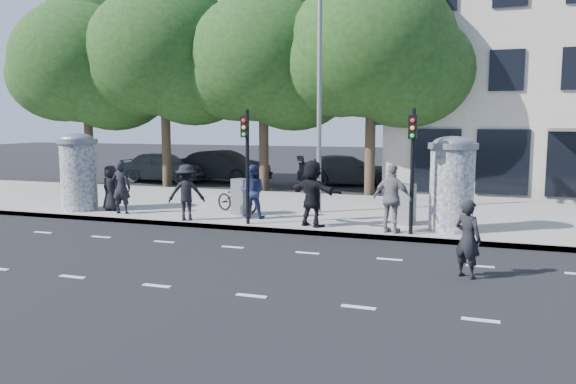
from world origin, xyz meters
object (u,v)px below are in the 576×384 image
(ped_f, at_px, (312,193))
(cabinet_left, at_px, (241,197))
(ad_column_right, at_px, (452,182))
(ped_b, at_px, (121,188))
(traffic_pole_far, at_px, (412,158))
(man_road, at_px, (468,239))
(ped_d, at_px, (186,192))
(car_left, at_px, (163,167))
(bicycle, at_px, (237,198))
(ped_c, at_px, (253,191))
(car_right, at_px, (348,170))
(ped_a, at_px, (111,188))
(traffic_pole_near, at_px, (247,155))
(cabinet_right, at_px, (404,204))
(ped_e, at_px, (392,199))
(street_lamp, at_px, (319,73))
(car_mid, at_px, (224,166))
(ad_column_left, at_px, (78,170))

(ped_f, xyz_separation_m, cabinet_left, (-2.79, 1.24, -0.38))
(ad_column_right, relative_size, ped_b, 1.52)
(traffic_pole_far, xyz_separation_m, man_road, (1.53, -3.41, -1.42))
(ped_d, distance_m, cabinet_left, 1.94)
(ped_b, bearing_deg, car_left, -73.40)
(car_left, bearing_deg, bicycle, -136.25)
(ped_c, xyz_separation_m, cabinet_left, (-0.60, 0.49, -0.26))
(ped_c, xyz_separation_m, car_right, (0.51, 11.52, -0.25))
(ped_a, xyz_separation_m, car_right, (5.71, 11.67, -0.18))
(ped_b, xyz_separation_m, ped_d, (2.67, -0.43, -0.01))
(traffic_pole_near, height_order, cabinet_right, traffic_pole_near)
(traffic_pole_far, height_order, ped_c, traffic_pole_far)
(traffic_pole_near, xyz_separation_m, traffic_pole_far, (4.80, 0.00, 0.00))
(traffic_pole_far, xyz_separation_m, ped_d, (-6.86, 0.06, -1.21))
(traffic_pole_far, distance_m, ped_a, 10.39)
(traffic_pole_near, xyz_separation_m, ped_a, (-5.46, 0.92, -1.30))
(ped_d, height_order, man_road, ped_d)
(ped_e, bearing_deg, ped_c, 2.22)
(ad_column_right, height_order, street_lamp, street_lamp)
(street_lamp, bearing_deg, man_road, -51.73)
(traffic_pole_far, relative_size, car_left, 0.71)
(ad_column_right, distance_m, car_mid, 16.41)
(traffic_pole_far, bearing_deg, car_mid, 133.10)
(ped_b, bearing_deg, ad_column_left, -14.34)
(ped_e, bearing_deg, street_lamp, -29.20)
(ped_a, xyz_separation_m, ped_b, (0.73, -0.43, 0.09))
(traffic_pole_near, distance_m, ped_f, 2.25)
(ad_column_right, xyz_separation_m, traffic_pole_far, (-1.00, -0.91, 0.69))
(traffic_pole_near, height_order, ped_a, traffic_pole_near)
(cabinet_right, bearing_deg, cabinet_left, -156.90)
(traffic_pole_far, bearing_deg, ped_b, 177.05)
(cabinet_right, bearing_deg, ped_a, -152.94)
(ad_column_left, distance_m, man_road, 13.58)
(ped_d, xyz_separation_m, ped_f, (3.99, 0.26, 0.10))
(traffic_pole_near, relative_size, ped_b, 1.95)
(traffic_pole_near, height_order, car_left, traffic_pole_near)
(ad_column_left, bearing_deg, man_road, -17.65)
(cabinet_right, bearing_deg, ped_d, -143.73)
(ad_column_left, xyz_separation_m, traffic_pole_far, (11.40, -0.71, 0.69))
(traffic_pole_near, relative_size, traffic_pole_far, 1.00)
(ped_b, relative_size, ped_f, 0.90)
(car_right, bearing_deg, street_lamp, 168.47)
(ad_column_left, xyz_separation_m, ad_column_right, (12.40, 0.20, 0.00))
(traffic_pole_near, bearing_deg, car_left, 130.73)
(traffic_pole_far, xyz_separation_m, ped_c, (-5.06, 1.07, -1.23))
(bicycle, distance_m, car_right, 10.68)
(ped_d, height_order, cabinet_right, ped_d)
(bicycle, distance_m, car_left, 12.25)
(ad_column_right, bearing_deg, ped_c, 178.44)
(ad_column_right, xyz_separation_m, ped_f, (-3.87, -0.59, -0.42))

